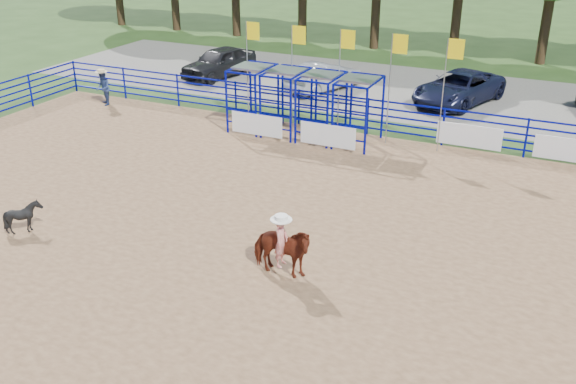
# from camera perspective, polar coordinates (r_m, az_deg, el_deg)

# --- Properties ---
(ground) EXTENTS (120.00, 120.00, 0.00)m
(ground) POSITION_cam_1_polar(r_m,az_deg,el_deg) (17.58, -3.61, -4.65)
(ground) COLOR #324F1F
(ground) RESTS_ON ground
(arena_dirt) EXTENTS (30.00, 20.00, 0.02)m
(arena_dirt) POSITION_cam_1_polar(r_m,az_deg,el_deg) (17.58, -3.62, -4.62)
(arena_dirt) COLOR olive
(arena_dirt) RESTS_ON ground
(gravel_strip) EXTENTS (40.00, 10.00, 0.01)m
(gravel_strip) POSITION_cam_1_polar(r_m,az_deg,el_deg) (32.46, 11.05, 8.74)
(gravel_strip) COLOR slate
(gravel_strip) RESTS_ON ground
(horse_and_rider) EXTENTS (1.67, 0.79, 2.30)m
(horse_and_rider) POSITION_cam_1_polar(r_m,az_deg,el_deg) (15.74, -0.60, -4.87)
(horse_and_rider) COLOR maroon
(horse_and_rider) RESTS_ON arena_dirt
(calf) EXTENTS (0.88, 0.79, 0.94)m
(calf) POSITION_cam_1_polar(r_m,az_deg,el_deg) (19.41, -22.44, -2.03)
(calf) COLOR black
(calf) RESTS_ON arena_dirt
(spectator_cowboy) EXTENTS (0.96, 0.95, 1.62)m
(spectator_cowboy) POSITION_cam_1_polar(r_m,az_deg,el_deg) (30.63, -16.12, 8.93)
(spectator_cowboy) COLOR navy
(spectator_cowboy) RESTS_ON arena_dirt
(car_a) EXTENTS (2.75, 4.83, 1.55)m
(car_a) POSITION_cam_1_polar(r_m,az_deg,el_deg) (34.76, -6.14, 11.41)
(car_a) COLOR black
(car_a) RESTS_ON gravel_strip
(car_b) EXTENTS (2.80, 4.44, 1.38)m
(car_b) POSITION_cam_1_polar(r_m,az_deg,el_deg) (31.99, 3.16, 10.22)
(car_b) COLOR gray
(car_b) RESTS_ON gravel_strip
(car_c) EXTENTS (3.95, 5.72, 1.45)m
(car_c) POSITION_cam_1_polar(r_m,az_deg,el_deg) (30.79, 14.93, 8.94)
(car_c) COLOR black
(car_c) RESTS_ON gravel_strip
(perimeter_fence) EXTENTS (30.10, 20.10, 1.50)m
(perimeter_fence) POSITION_cam_1_polar(r_m,az_deg,el_deg) (17.23, -3.68, -2.47)
(perimeter_fence) COLOR #070C98
(perimeter_fence) RESTS_ON ground
(chute_assembly) EXTENTS (19.32, 2.41, 4.20)m
(chute_assembly) POSITION_cam_1_polar(r_m,az_deg,el_deg) (25.23, 2.17, 7.65)
(chute_assembly) COLOR #070C98
(chute_assembly) RESTS_ON ground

